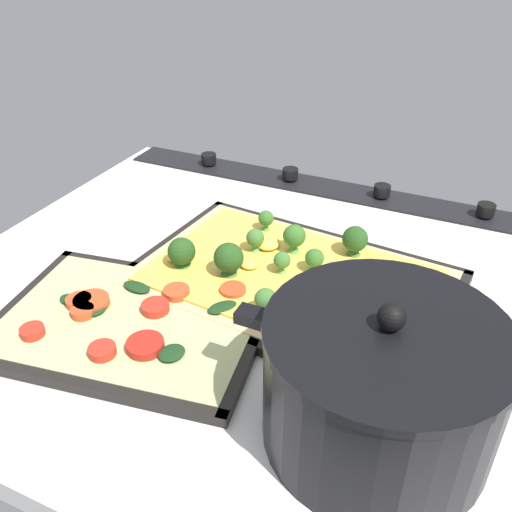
# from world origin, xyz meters

# --- Properties ---
(ground_plane) EXTENTS (0.83, 0.71, 0.03)m
(ground_plane) POSITION_xyz_m (0.00, 0.00, -0.01)
(ground_plane) COLOR silver
(stove_control_panel) EXTENTS (0.79, 0.07, 0.03)m
(stove_control_panel) POSITION_xyz_m (-0.00, -0.32, 0.01)
(stove_control_panel) COLOR black
(stove_control_panel) RESTS_ON ground_plane
(baking_tray_front) EXTENTS (0.43, 0.31, 0.01)m
(baking_tray_front) POSITION_xyz_m (-0.04, -0.02, 0.00)
(baking_tray_front) COLOR black
(baking_tray_front) RESTS_ON ground_plane
(broccoli_pizza) EXTENTS (0.40, 0.28, 0.06)m
(broccoli_pizza) POSITION_xyz_m (-0.03, -0.02, 0.02)
(broccoli_pizza) COLOR #D3B77F
(broccoli_pizza) RESTS_ON baking_tray_front
(baking_tray_back) EXTENTS (0.34, 0.27, 0.01)m
(baking_tray_back) POSITION_xyz_m (0.10, 0.13, 0.00)
(baking_tray_back) COLOR black
(baking_tray_back) RESTS_ON ground_plane
(veggie_pizza_back) EXTENTS (0.32, 0.24, 0.02)m
(veggie_pizza_back) POSITION_xyz_m (0.11, 0.13, 0.01)
(veggie_pizza_back) COLOR #B4BD7C
(veggie_pizza_back) RESTS_ON baking_tray_back
(cooking_pot) EXTENTS (0.28, 0.21, 0.15)m
(cooking_pot) POSITION_xyz_m (-0.19, 0.17, 0.06)
(cooking_pot) COLOR black
(cooking_pot) RESTS_ON ground_plane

